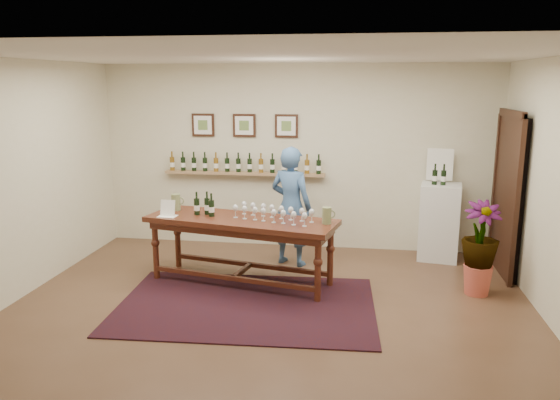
# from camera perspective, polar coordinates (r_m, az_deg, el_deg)

# --- Properties ---
(ground) EXTENTS (6.00, 6.00, 0.00)m
(ground) POSITION_cam_1_polar(r_m,az_deg,el_deg) (6.33, -1.09, -11.32)
(ground) COLOR #533724
(ground) RESTS_ON ground
(room_shell) EXTENTS (6.00, 6.00, 6.00)m
(room_shell) POSITION_cam_1_polar(r_m,az_deg,el_deg) (7.80, 16.74, 1.29)
(room_shell) COLOR beige
(room_shell) RESTS_ON ground
(rug) EXTENTS (3.02, 2.09, 0.02)m
(rug) POSITION_cam_1_polar(r_m,az_deg,el_deg) (6.43, -3.53, -10.90)
(rug) COLOR #47110C
(rug) RESTS_ON ground
(tasting_table) EXTENTS (2.52, 1.25, 0.86)m
(tasting_table) POSITION_cam_1_polar(r_m,az_deg,el_deg) (6.91, -4.09, -2.94)
(tasting_table) COLOR #3F210F
(tasting_table) RESTS_ON ground
(table_glasses) EXTENTS (1.29, 0.67, 0.17)m
(table_glasses) POSITION_cam_1_polar(r_m,az_deg,el_deg) (6.75, -0.77, -1.37)
(table_glasses) COLOR silver
(table_glasses) RESTS_ON tasting_table
(table_bottles) EXTENTS (0.29, 0.21, 0.28)m
(table_bottles) POSITION_cam_1_polar(r_m,az_deg,el_deg) (7.06, -7.78, -0.46)
(table_bottles) COLOR black
(table_bottles) RESTS_ON tasting_table
(pitcher_left) EXTENTS (0.15, 0.15, 0.22)m
(pitcher_left) POSITION_cam_1_polar(r_m,az_deg,el_deg) (7.39, -10.82, -0.22)
(pitcher_left) COLOR olive
(pitcher_left) RESTS_ON tasting_table
(pitcher_right) EXTENTS (0.14, 0.14, 0.20)m
(pitcher_right) POSITION_cam_1_polar(r_m,az_deg,el_deg) (6.59, 4.90, -1.63)
(pitcher_right) COLOR olive
(pitcher_right) RESTS_ON tasting_table
(menu_card) EXTENTS (0.24, 0.18, 0.21)m
(menu_card) POSITION_cam_1_polar(r_m,az_deg,el_deg) (7.09, -11.65, -0.83)
(menu_card) COLOR white
(menu_card) RESTS_ON tasting_table
(display_pedestal) EXTENTS (0.63, 0.63, 1.10)m
(display_pedestal) POSITION_cam_1_polar(r_m,az_deg,el_deg) (8.23, 16.31, -2.19)
(display_pedestal) COLOR silver
(display_pedestal) RESTS_ON ground
(pedestal_bottles) EXTENTS (0.29, 0.12, 0.28)m
(pedestal_bottles) POSITION_cam_1_polar(r_m,az_deg,el_deg) (8.04, 16.30, 2.53)
(pedestal_bottles) COLOR black
(pedestal_bottles) RESTS_ON display_pedestal
(info_sign) EXTENTS (0.37, 0.08, 0.51)m
(info_sign) POSITION_cam_1_polar(r_m,az_deg,el_deg) (8.26, 16.37, 3.57)
(info_sign) COLOR white
(info_sign) RESTS_ON display_pedestal
(potted_plant) EXTENTS (0.58, 0.58, 1.00)m
(potted_plant) POSITION_cam_1_polar(r_m,az_deg,el_deg) (6.98, 20.15, -4.76)
(potted_plant) COLOR #C25240
(potted_plant) RESTS_ON ground
(person) EXTENTS (0.71, 0.59, 1.68)m
(person) POSITION_cam_1_polar(r_m,az_deg,el_deg) (7.59, 1.16, -0.66)
(person) COLOR #3E6393
(person) RESTS_ON ground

